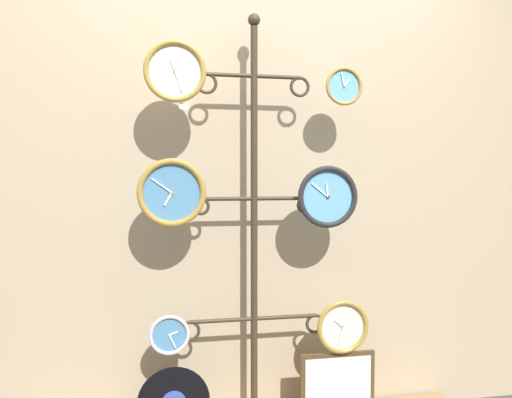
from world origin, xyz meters
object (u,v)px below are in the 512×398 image
picture_frame (338,387)px  display_stand (254,313)px  clock_middle_right (328,197)px  clock_bottom_right (342,327)px  clock_top_right (344,86)px  clock_middle_left (172,193)px  clock_bottom_left (169,335)px  clock_top_left (175,71)px

picture_frame → display_stand: bearing=169.2°
clock_middle_right → clock_bottom_right: (0.08, 0.00, -0.65)m
clock_top_right → clock_middle_left: (-0.84, -0.02, -0.52)m
clock_middle_right → picture_frame: (0.07, 0.02, -0.96)m
display_stand → clock_bottom_left: bearing=-169.7°
display_stand → clock_bottom_right: bearing=-12.5°
clock_middle_left → clock_middle_right: (0.75, -0.00, -0.02)m
display_stand → clock_middle_right: 0.69m
display_stand → clock_bottom_left: display_stand is taller
clock_middle_left → clock_bottom_left: (-0.02, 0.02, -0.67)m
display_stand → clock_middle_left: (-0.40, -0.10, 0.61)m
display_stand → clock_bottom_right: (0.43, -0.10, -0.06)m
display_stand → clock_bottom_left: (-0.42, -0.08, -0.06)m
clock_bottom_left → clock_bottom_right: (0.85, -0.02, -0.01)m
clock_top_left → clock_middle_right: size_ratio=0.93×
display_stand → picture_frame: 0.56m
clock_top_right → picture_frame: 1.50m
clock_top_left → clock_middle_left: size_ratio=0.90×
display_stand → clock_bottom_left: size_ratio=10.95×
clock_middle_right → clock_bottom_right: bearing=3.2°
picture_frame → clock_top_left: bearing=-177.4°
display_stand → clock_top_left: (-0.39, -0.12, 1.16)m
clock_middle_right → clock_bottom_right: clock_middle_right is taller
clock_top_right → clock_bottom_right: clock_top_right is taller
display_stand → clock_middle_left: 0.74m
clock_top_left → clock_top_right: clock_top_left is taller
clock_middle_left → clock_top_left: bearing=-41.4°
clock_top_left → clock_bottom_right: clock_top_left is taller
clock_bottom_left → clock_bottom_right: 0.85m
clock_top_right → clock_bottom_right: bearing=-100.9°
clock_middle_right → clock_top_left: bearing=-178.8°
clock_middle_left → picture_frame: size_ratio=0.82×
clock_top_right → clock_top_left: bearing=-177.5°
clock_top_left → clock_bottom_right: bearing=1.4°
clock_top_right → picture_frame: clock_top_right is taller
clock_middle_left → clock_bottom_right: (0.84, 0.00, -0.67)m
clock_top_right → clock_middle_right: (-0.09, -0.02, -0.54)m
display_stand → clock_middle_right: display_stand is taller
clock_middle_right → picture_frame: bearing=17.2°
display_stand → clock_top_right: 1.21m
clock_top_right → clock_middle_left: size_ratio=0.60×
clock_top_left → picture_frame: (0.80, 0.04, -1.54)m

